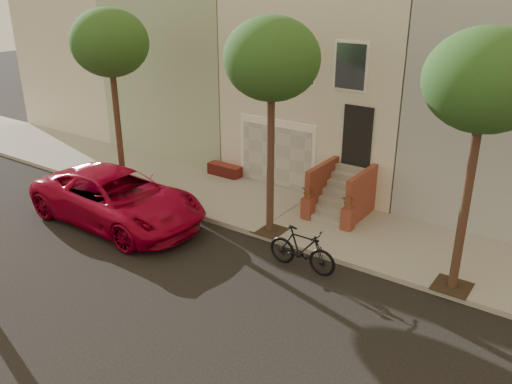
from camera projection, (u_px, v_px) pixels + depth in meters
The scene contains 9 objects.
ground at pixel (155, 280), 13.88m from camera, with size 90.00×90.00×0.00m, color black.
sidewalk at pixel (269, 209), 17.91m from camera, with size 40.00×3.70×0.15m, color gray.
house_row at pixel (352, 77), 20.98m from camera, with size 33.10×11.70×7.00m.
tree_left at pixel (110, 44), 17.77m from camera, with size 2.70×2.57×6.30m.
tree_mid at pixel (272, 60), 14.32m from camera, with size 2.70×2.57×6.30m.
tree_right at pixel (485, 82), 11.40m from camera, with size 2.70×2.57×6.30m.
utility_pole at pixel (466, 216), 5.25m from camera, with size 23.60×1.22×10.00m.
pickup_truck at pixel (118, 198), 16.83m from camera, with size 2.79×6.05×1.68m, color maroon.
motorcycle at pixel (302, 249), 14.20m from camera, with size 0.57×2.00×1.20m, color black.
Camera 1 is at (9.03, -8.29, 7.39)m, focal length 37.30 mm.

